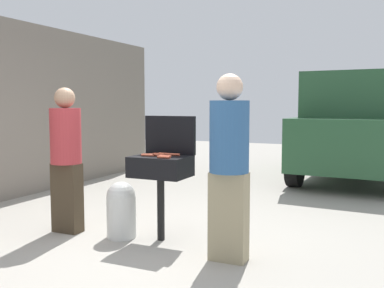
# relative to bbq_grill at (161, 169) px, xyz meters

# --- Properties ---
(ground_plane) EXTENTS (24.00, 24.00, 0.00)m
(ground_plane) POSITION_rel_bbq_grill_xyz_m (-0.15, -0.19, -0.77)
(ground_plane) COLOR #9E998E
(house_wall_side) EXTENTS (0.24, 8.00, 2.74)m
(house_wall_side) POSITION_rel_bbq_grill_xyz_m (-3.17, 0.81, 0.60)
(house_wall_side) COLOR slate
(house_wall_side) RESTS_ON ground
(bbq_grill) EXTENTS (0.60, 0.44, 0.91)m
(bbq_grill) POSITION_rel_bbq_grill_xyz_m (0.00, 0.00, 0.00)
(bbq_grill) COLOR black
(bbq_grill) RESTS_ON ground
(grill_lid_open) EXTENTS (0.60, 0.05, 0.42)m
(grill_lid_open) POSITION_rel_bbq_grill_xyz_m (0.00, 0.22, 0.35)
(grill_lid_open) COLOR black
(grill_lid_open) RESTS_ON bbq_grill
(hot_dog_0) EXTENTS (0.13, 0.04, 0.03)m
(hot_dog_0) POSITION_rel_bbq_grill_xyz_m (-0.05, 0.05, 0.15)
(hot_dog_0) COLOR #AD4228
(hot_dog_0) RESTS_ON bbq_grill
(hot_dog_1) EXTENTS (0.13, 0.03, 0.03)m
(hot_dog_1) POSITION_rel_bbq_grill_xyz_m (-0.12, -0.05, 0.15)
(hot_dog_1) COLOR #B74C33
(hot_dog_1) RESTS_ON bbq_grill
(hot_dog_2) EXTENTS (0.13, 0.04, 0.03)m
(hot_dog_2) POSITION_rel_bbq_grill_xyz_m (0.12, -0.16, 0.15)
(hot_dog_2) COLOR #B74C33
(hot_dog_2) RESTS_ON bbq_grill
(hot_dog_3) EXTENTS (0.13, 0.03, 0.03)m
(hot_dog_3) POSITION_rel_bbq_grill_xyz_m (0.09, -0.06, 0.15)
(hot_dog_3) COLOR #C6593D
(hot_dog_3) RESTS_ON bbq_grill
(hot_dog_4) EXTENTS (0.13, 0.03, 0.03)m
(hot_dog_4) POSITION_rel_bbq_grill_xyz_m (-0.01, 0.10, 0.15)
(hot_dog_4) COLOR #B74C33
(hot_dog_4) RESTS_ON bbq_grill
(hot_dog_5) EXTENTS (0.13, 0.03, 0.03)m
(hot_dog_5) POSITION_rel_bbq_grill_xyz_m (-0.07, -0.01, 0.15)
(hot_dog_5) COLOR #B74C33
(hot_dog_5) RESTS_ON bbq_grill
(hot_dog_6) EXTENTS (0.13, 0.04, 0.03)m
(hot_dog_6) POSITION_rel_bbq_grill_xyz_m (-0.12, -0.08, 0.15)
(hot_dog_6) COLOR #C6593D
(hot_dog_6) RESTS_ON bbq_grill
(hot_dog_7) EXTENTS (0.13, 0.03, 0.03)m
(hot_dog_7) POSITION_rel_bbq_grill_xyz_m (0.11, 0.09, 0.15)
(hot_dog_7) COLOR #B74C33
(hot_dog_7) RESTS_ON bbq_grill
(hot_dog_8) EXTENTS (0.13, 0.03, 0.03)m
(hot_dog_8) POSITION_rel_bbq_grill_xyz_m (0.12, -0.13, 0.15)
(hot_dog_8) COLOR #B74C33
(hot_dog_8) RESTS_ON bbq_grill
(propane_tank) EXTENTS (0.32, 0.32, 0.62)m
(propane_tank) POSITION_rel_bbq_grill_xyz_m (-0.44, -0.10, -0.44)
(propane_tank) COLOR silver
(propane_tank) RESTS_ON ground
(person_left) EXTENTS (0.34, 0.34, 1.64)m
(person_left) POSITION_rel_bbq_grill_xyz_m (-1.12, -0.18, 0.13)
(person_left) COLOR #3F3323
(person_left) RESTS_ON ground
(person_right) EXTENTS (0.36, 0.36, 1.73)m
(person_right) POSITION_rel_bbq_grill_xyz_m (0.87, -0.29, 0.17)
(person_right) COLOR gray
(person_right) RESTS_ON ground
(parked_minivan) EXTENTS (2.24, 4.50, 2.02)m
(parked_minivan) POSITION_rel_bbq_grill_xyz_m (1.65, 5.12, 0.26)
(parked_minivan) COLOR #234C2D
(parked_minivan) RESTS_ON ground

